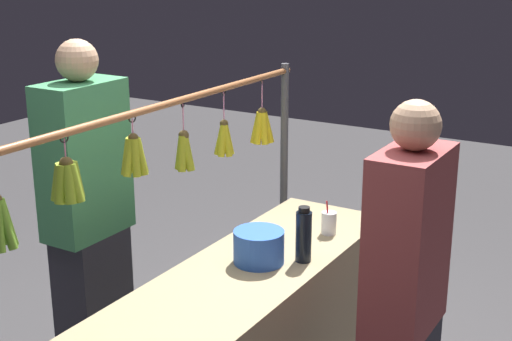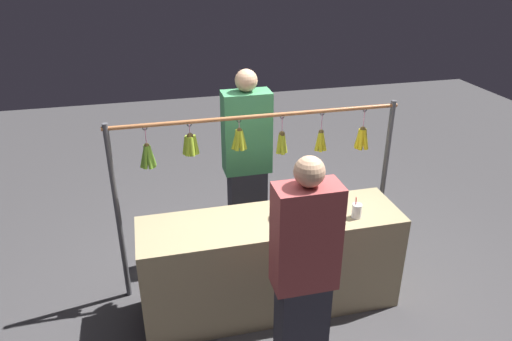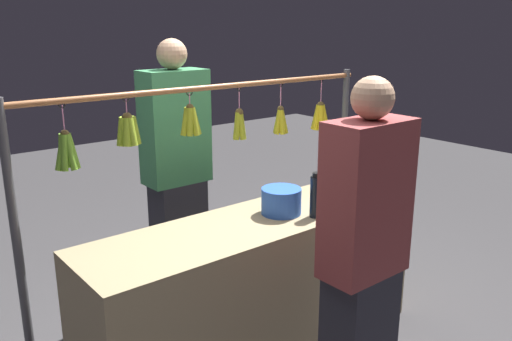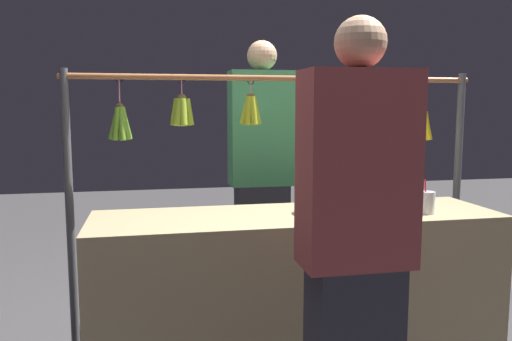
# 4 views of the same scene
# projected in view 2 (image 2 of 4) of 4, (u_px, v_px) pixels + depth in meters

# --- Properties ---
(ground_plane) EXTENTS (12.00, 12.00, 0.00)m
(ground_plane) POSITION_uv_depth(u_px,v_px,m) (270.00, 303.00, 3.95)
(ground_plane) COLOR #403F41
(market_counter) EXTENTS (2.03, 0.57, 0.82)m
(market_counter) POSITION_uv_depth(u_px,v_px,m) (271.00, 263.00, 3.78)
(market_counter) COLOR tan
(market_counter) RESTS_ON ground
(display_rack) EXTENTS (2.34, 0.14, 1.55)m
(display_rack) POSITION_uv_depth(u_px,v_px,m) (257.00, 161.00, 3.81)
(display_rack) COLOR #4C4C51
(display_rack) RESTS_ON ground
(water_bottle) EXTENTS (0.07, 0.07, 0.26)m
(water_bottle) POSITION_uv_depth(u_px,v_px,m) (315.00, 212.00, 3.46)
(water_bottle) COLOR black
(water_bottle) RESTS_ON market_counter
(blue_bucket) EXTENTS (0.23, 0.23, 0.15)m
(blue_bucket) POSITION_uv_depth(u_px,v_px,m) (293.00, 208.00, 3.59)
(blue_bucket) COLOR blue
(blue_bucket) RESTS_ON market_counter
(drink_cup) EXTENTS (0.07, 0.07, 0.17)m
(drink_cup) POSITION_uv_depth(u_px,v_px,m) (357.00, 211.00, 3.60)
(drink_cup) COLOR silver
(drink_cup) RESTS_ON market_counter
(vendor_person) EXTENTS (0.42, 0.23, 1.77)m
(vendor_person) POSITION_uv_depth(u_px,v_px,m) (247.00, 167.00, 4.31)
(vendor_person) COLOR #2D2D38
(vendor_person) RESTS_ON ground
(customer_person) EXTENTS (0.39, 0.21, 1.66)m
(customer_person) POSITION_uv_depth(u_px,v_px,m) (304.00, 279.00, 2.95)
(customer_person) COLOR #2D2D38
(customer_person) RESTS_ON ground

